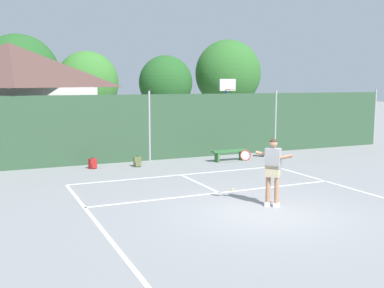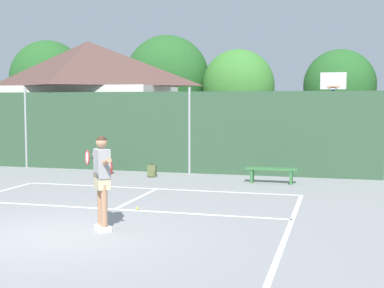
{
  "view_description": "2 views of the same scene",
  "coord_description": "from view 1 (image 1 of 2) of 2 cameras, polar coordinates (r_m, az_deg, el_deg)",
  "views": [
    {
      "loc": [
        -6.36,
        -9.63,
        3.33
      ],
      "look_at": [
        -0.02,
        4.47,
        1.27
      ],
      "focal_mm": 42.68,
      "sensor_mm": 36.0,
      "label": 1
    },
    {
      "loc": [
        4.98,
        -8.82,
        2.51
      ],
      "look_at": [
        1.49,
        3.91,
        1.45
      ],
      "focal_mm": 49.55,
      "sensor_mm": 36.0,
      "label": 2
    }
  ],
  "objects": [
    {
      "name": "courtside_bench",
      "position": [
        19.69,
        4.69,
        -1.11
      ],
      "size": [
        1.6,
        0.36,
        0.48
      ],
      "color": "#336B38",
      "rests_on": "ground"
    },
    {
      "name": "backpack_red",
      "position": [
        18.35,
        -12.3,
        -2.43
      ],
      "size": [
        0.33,
        0.31,
        0.46
      ],
      "color": "maroon",
      "rests_on": "ground"
    },
    {
      "name": "backpack_olive",
      "position": [
        18.47,
        -6.84,
        -2.24
      ],
      "size": [
        0.28,
        0.24,
        0.46
      ],
      "color": "#566038",
      "rests_on": "ground"
    },
    {
      "name": "treeline_backdrop",
      "position": [
        30.39,
        -13.6,
        8.24
      ],
      "size": [
        26.91,
        4.43,
        6.51
      ],
      "color": "brown",
      "rests_on": "ground"
    },
    {
      "name": "ground_plane",
      "position": [
        12.01,
        8.97,
        -8.6
      ],
      "size": [
        120.0,
        120.0,
        0.0
      ],
      "primitive_type": "plane",
      "color": "gray"
    },
    {
      "name": "tennis_ball",
      "position": [
        14.4,
        5.11,
        -5.68
      ],
      "size": [
        0.07,
        0.07,
        0.07
      ],
      "primitive_type": "sphere",
      "color": "#CCE033",
      "rests_on": "ground"
    },
    {
      "name": "tennis_player",
      "position": [
        12.52,
        10.02,
        -2.74
      ],
      "size": [
        1.05,
        1.07,
        1.85
      ],
      "color": "silver",
      "rests_on": "ground"
    },
    {
      "name": "chainlink_fence",
      "position": [
        19.78,
        -5.34,
        2.05
      ],
      "size": [
        26.09,
        0.09,
        3.01
      ],
      "color": "#2D4C33",
      "rests_on": "ground"
    },
    {
      "name": "basketball_hoop",
      "position": [
        23.37,
        4.41,
        5.07
      ],
      "size": [
        0.9,
        0.67,
        3.55
      ],
      "color": "#284CB2",
      "rests_on": "ground"
    },
    {
      "name": "court_markings",
      "position": [
        12.53,
        7.34,
        -7.86
      ],
      "size": [
        8.3,
        11.1,
        0.01
      ],
      "color": "white",
      "rests_on": "ground"
    },
    {
      "name": "clubhouse_building",
      "position": [
        21.73,
        -21.66,
        5.23
      ],
      "size": [
        7.21,
        4.8,
        5.09
      ],
      "color": "silver",
      "rests_on": "ground"
    }
  ]
}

